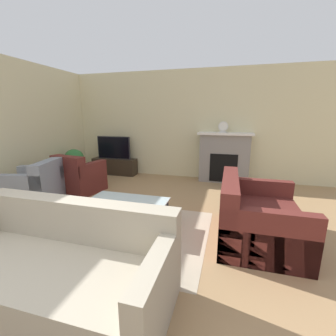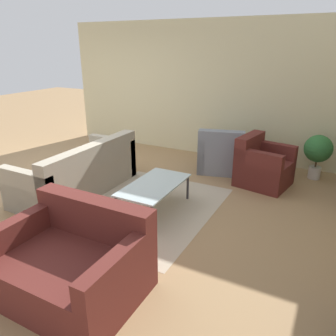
{
  "view_description": "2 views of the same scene",
  "coord_description": "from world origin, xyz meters",
  "px_view_note": "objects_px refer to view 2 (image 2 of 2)",
  "views": [
    {
      "loc": [
        1.51,
        -0.66,
        1.61
      ],
      "look_at": [
        0.61,
        2.61,
        0.8
      ],
      "focal_mm": 24.0,
      "sensor_mm": 36.0,
      "label": 1
    },
    {
      "loc": [
        3.73,
        4.21,
        2.21
      ],
      "look_at": [
        0.35,
        2.44,
        0.77
      ],
      "focal_mm": 35.0,
      "sensor_mm": 36.0,
      "label": 2
    }
  ],
  "objects_px": {
    "armchair_by_window": "(221,155)",
    "coffee_table": "(154,186)",
    "couch_sectional": "(79,174)",
    "potted_plant": "(318,151)",
    "armchair_accent": "(262,167)",
    "couch_loveseat": "(73,264)"
  },
  "relations": [
    {
      "from": "armchair_by_window",
      "to": "coffee_table",
      "type": "height_order",
      "value": "armchair_by_window"
    },
    {
      "from": "couch_sectional",
      "to": "potted_plant",
      "type": "distance_m",
      "value": 4.03
    },
    {
      "from": "armchair_by_window",
      "to": "armchair_accent",
      "type": "distance_m",
      "value": 0.89
    },
    {
      "from": "potted_plant",
      "to": "coffee_table",
      "type": "bearing_deg",
      "value": -39.25
    },
    {
      "from": "couch_loveseat",
      "to": "potted_plant",
      "type": "relative_size",
      "value": 1.68
    },
    {
      "from": "couch_loveseat",
      "to": "armchair_by_window",
      "type": "distance_m",
      "value": 3.74
    },
    {
      "from": "armchair_by_window",
      "to": "coffee_table",
      "type": "bearing_deg",
      "value": 66.38
    },
    {
      "from": "couch_loveseat",
      "to": "armchair_by_window",
      "type": "relative_size",
      "value": 1.31
    },
    {
      "from": "armchair_by_window",
      "to": "armchair_accent",
      "type": "relative_size",
      "value": 1.11
    },
    {
      "from": "couch_sectional",
      "to": "armchair_accent",
      "type": "xyz_separation_m",
      "value": [
        -1.63,
        2.51,
        0.02
      ]
    },
    {
      "from": "armchair_by_window",
      "to": "armchair_accent",
      "type": "height_order",
      "value": "same"
    },
    {
      "from": "couch_sectional",
      "to": "armchair_by_window",
      "type": "bearing_deg",
      "value": 139.4
    },
    {
      "from": "couch_sectional",
      "to": "armchair_by_window",
      "type": "relative_size",
      "value": 2.03
    },
    {
      "from": "couch_sectional",
      "to": "potted_plant",
      "type": "relative_size",
      "value": 2.6
    },
    {
      "from": "armchair_by_window",
      "to": "coffee_table",
      "type": "relative_size",
      "value": 0.87
    },
    {
      "from": "couch_loveseat",
      "to": "armchair_by_window",
      "type": "bearing_deg",
      "value": 87.5
    },
    {
      "from": "armchair_accent",
      "to": "potted_plant",
      "type": "relative_size",
      "value": 1.16
    },
    {
      "from": "potted_plant",
      "to": "couch_sectional",
      "type": "bearing_deg",
      "value": -54.69
    },
    {
      "from": "couch_loveseat",
      "to": "potted_plant",
      "type": "bearing_deg",
      "value": 66.74
    },
    {
      "from": "couch_sectional",
      "to": "coffee_table",
      "type": "height_order",
      "value": "couch_sectional"
    },
    {
      "from": "armchair_accent",
      "to": "armchair_by_window",
      "type": "bearing_deg",
      "value": 78.32
    },
    {
      "from": "couch_loveseat",
      "to": "coffee_table",
      "type": "height_order",
      "value": "couch_loveseat"
    }
  ]
}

